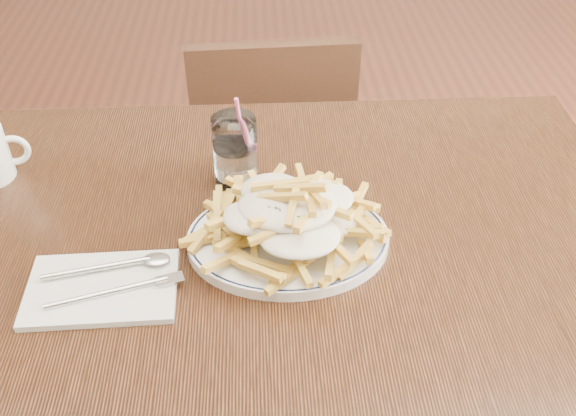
{
  "coord_description": "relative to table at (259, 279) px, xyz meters",
  "views": [
    {
      "loc": [
        0.01,
        -0.7,
        1.4
      ],
      "look_at": [
        0.05,
        -0.01,
        0.82
      ],
      "focal_mm": 40.0,
      "sensor_mm": 36.0,
      "label": 1
    }
  ],
  "objects": [
    {
      "name": "table",
      "position": [
        0.0,
        0.0,
        0.0
      ],
      "size": [
        1.2,
        0.8,
        0.75
      ],
      "color": "black",
      "rests_on": "ground"
    },
    {
      "name": "chair_far",
      "position": [
        0.04,
        0.64,
        -0.22
      ],
      "size": [
        0.39,
        0.39,
        0.8
      ],
      "color": "black",
      "rests_on": "ground"
    },
    {
      "name": "fries_plate",
      "position": [
        0.05,
        -0.01,
        0.09
      ],
      "size": [
        0.35,
        0.32,
        0.02
      ],
      "color": "white",
      "rests_on": "table"
    },
    {
      "name": "loaded_fries",
      "position": [
        0.05,
        -0.01,
        0.14
      ],
      "size": [
        0.32,
        0.28,
        0.08
      ],
      "color": "gold",
      "rests_on": "fries_plate"
    },
    {
      "name": "napkin",
      "position": [
        -0.21,
        -0.09,
        0.08
      ],
      "size": [
        0.2,
        0.14,
        0.01
      ],
      "primitive_type": "cube",
      "rotation": [
        0.0,
        0.0,
        0.02
      ],
      "color": "silver",
      "rests_on": "table"
    },
    {
      "name": "cutlery",
      "position": [
        -0.21,
        -0.08,
        0.09
      ],
      "size": [
        0.21,
        0.12,
        0.01
      ],
      "color": "silver",
      "rests_on": "napkin"
    },
    {
      "name": "water_glass",
      "position": [
        -0.03,
        0.16,
        0.13
      ],
      "size": [
        0.07,
        0.07,
        0.16
      ],
      "color": "white",
      "rests_on": "table"
    }
  ]
}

